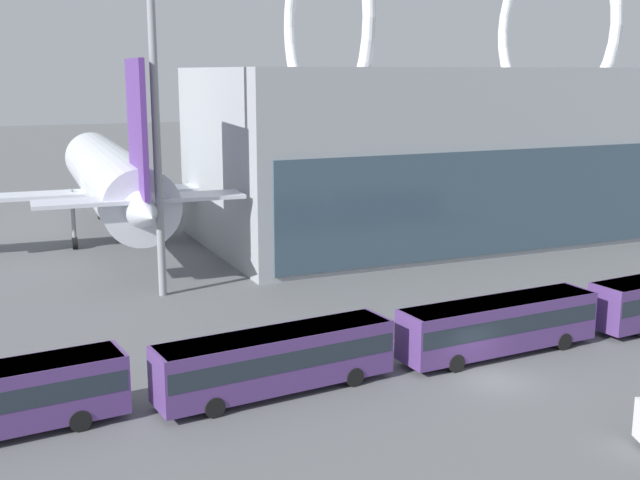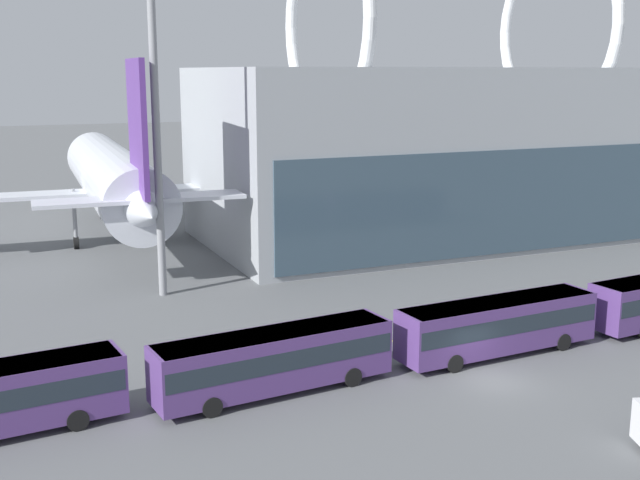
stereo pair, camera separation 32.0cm
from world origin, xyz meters
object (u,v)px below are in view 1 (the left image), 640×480
Objects in this scene: airliner_at_gate_far at (113,179)px; shuttle_bus_2 at (499,323)px; airliner_parked_remote at (559,154)px; shuttle_bus_1 at (276,358)px; floodlight_mast at (152,32)px.

airliner_at_gate_far reaches higher than shuttle_bus_2.
airliner_at_gate_far is 55.10m from airliner_parked_remote.
airliner_parked_remote reaches higher than shuttle_bus_2.
airliner_parked_remote is 3.52× the size of shuttle_bus_1.
airliner_parked_remote reaches higher than shuttle_bus_1.
floodlight_mast reaches higher than airliner_at_gate_far.
airliner_at_gate_far is 3.56× the size of shuttle_bus_2.
shuttle_bus_2 is at bearing -4.97° from shuttle_bus_1.
floodlight_mast is (-54.93, -23.42, 12.59)m from airliner_parked_remote.
floodlight_mast is at bearing 124.97° from airliner_parked_remote.
shuttle_bus_2 is at bearing -53.58° from floodlight_mast.
floodlight_mast is (-14.61, 19.80, 16.46)m from shuttle_bus_2.
airliner_at_gate_far is at bearing 107.10° from shuttle_bus_2.
shuttle_bus_2 is at bearing -156.73° from airliner_at_gate_far.
shuttle_bus_1 and shuttle_bus_2 have the same top height.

